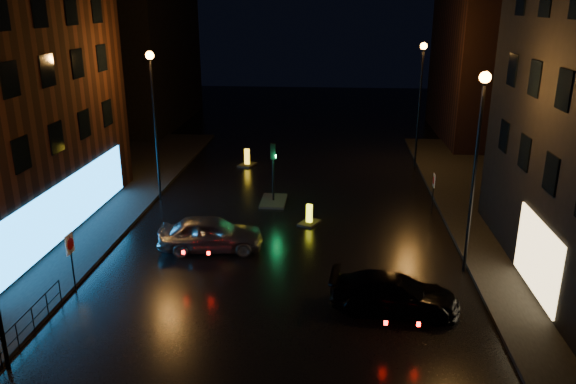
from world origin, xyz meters
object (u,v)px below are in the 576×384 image
silver_hatchback (211,233)px  bollard_far (247,162)px  traffic_signal (273,194)px  bollard_near (309,220)px  road_sign_right (434,184)px  dark_sedan (394,293)px  road_sign_left (70,249)px

silver_hatchback → bollard_far: 14.10m
traffic_signal → silver_hatchback: bearing=-107.8°
bollard_near → traffic_signal: bearing=149.7°
silver_hatchback → bollard_near: size_ratio=3.31×
silver_hatchback → road_sign_right: bearing=-68.1°
bollard_far → road_sign_right: bearing=-17.0°
traffic_signal → dark_sedan: traffic_signal is taller
bollard_far → road_sign_right: size_ratio=0.73×
silver_hatchback → road_sign_left: road_sign_left is taller
traffic_signal → road_sign_right: size_ratio=1.59×
road_sign_right → bollard_near: bearing=20.8°
silver_hatchback → road_sign_left: size_ratio=1.96×
dark_sedan → bollard_far: (-8.36, 18.81, -0.43)m
bollard_near → bollard_far: size_ratio=0.90×
bollard_near → bollard_far: (-4.84, 10.52, 0.03)m
bollard_near → road_sign_right: size_ratio=0.66×
traffic_signal → bollard_far: traffic_signal is taller
bollard_far → road_sign_left: 18.88m
dark_sedan → bollard_near: bearing=28.8°
bollard_far → road_sign_right: 14.15m
dark_sedan → road_sign_left: bearing=93.8°
traffic_signal → road_sign_left: (-6.70, -11.00, 1.31)m
silver_hatchback → road_sign_right: 12.38m
bollard_far → dark_sedan: bearing=-47.1°
traffic_signal → bollard_near: bearing=-55.1°
bollard_far → road_sign_right: (11.40, -8.28, 1.36)m
dark_sedan → road_sign_right: road_sign_right is taller
road_sign_right → silver_hatchback: bearing=30.0°
dark_sedan → bollard_near: 9.02m
silver_hatchback → road_sign_left: 6.33m
traffic_signal → road_sign_right: 8.87m
traffic_signal → road_sign_right: (8.75, -0.91, 1.12)m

